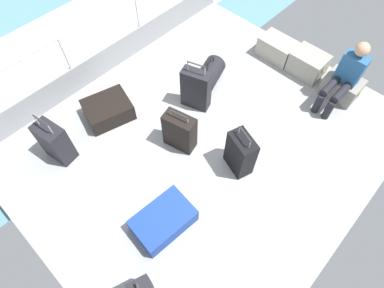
% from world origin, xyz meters
% --- Properties ---
extents(ground_plane, '(4.40, 5.20, 0.06)m').
position_xyz_m(ground_plane, '(0.00, 0.00, -0.03)').
color(ground_plane, '#939699').
extents(gunwale_port, '(0.06, 5.20, 0.45)m').
position_xyz_m(gunwale_port, '(-2.17, 0.00, 0.23)').
color(gunwale_port, '#939699').
rests_on(gunwale_port, ground_plane).
extents(railing_port, '(0.04, 4.20, 1.02)m').
position_xyz_m(railing_port, '(-2.17, 0.00, 0.78)').
color(railing_port, silver).
rests_on(railing_port, ground_plane).
extents(sea_wake, '(12.00, 12.00, 0.01)m').
position_xyz_m(sea_wake, '(-3.60, 0.00, -0.34)').
color(sea_wake, '#598C9E').
rests_on(sea_wake, ground_plane).
extents(cargo_crate_0, '(0.64, 0.40, 0.35)m').
position_xyz_m(cargo_crate_0, '(-0.30, 2.15, 0.17)').
color(cargo_crate_0, '#9E9989').
rests_on(cargo_crate_0, ground_plane).
extents(cargo_crate_1, '(0.59, 0.43, 0.38)m').
position_xyz_m(cargo_crate_1, '(0.30, 2.17, 0.19)').
color(cargo_crate_1, gray).
rests_on(cargo_crate_1, ground_plane).
extents(cargo_crate_2, '(0.58, 0.40, 0.35)m').
position_xyz_m(cargo_crate_2, '(0.96, 2.11, 0.18)').
color(cargo_crate_2, gray).
rests_on(cargo_crate_2, ground_plane).
extents(passenger_seated, '(0.34, 0.66, 1.05)m').
position_xyz_m(passenger_seated, '(0.96, 1.94, 0.54)').
color(passenger_seated, '#26598C').
rests_on(passenger_seated, ground_plane).
extents(suitcase_0, '(0.48, 0.32, 0.70)m').
position_xyz_m(suitcase_0, '(-0.22, -0.31, 0.30)').
color(suitcase_0, black).
rests_on(suitcase_0, ground_plane).
extents(suitcase_1, '(0.71, 0.79, 0.28)m').
position_xyz_m(suitcase_1, '(-1.37, -0.69, 0.14)').
color(suitcase_1, black).
rests_on(suitcase_1, ground_plane).
extents(suitcase_2, '(0.54, 0.77, 0.26)m').
position_xyz_m(suitcase_2, '(0.48, -1.31, 0.13)').
color(suitcase_2, navy).
rests_on(suitcase_2, ground_plane).
extents(suitcase_3, '(0.47, 0.32, 0.85)m').
position_xyz_m(suitcase_3, '(-0.57, 0.38, 0.34)').
color(suitcase_3, black).
rests_on(suitcase_3, ground_plane).
extents(suitcase_4, '(0.45, 0.31, 0.81)m').
position_xyz_m(suitcase_4, '(-1.31, -1.60, 0.31)').
color(suitcase_4, black).
rests_on(suitcase_4, ground_plane).
extents(suitcase_5, '(0.45, 0.35, 0.78)m').
position_xyz_m(suitcase_5, '(0.61, -0.02, 0.32)').
color(suitcase_5, black).
rests_on(suitcase_5, ground_plane).
extents(duffel_bag, '(0.50, 0.63, 0.49)m').
position_xyz_m(duffel_bag, '(-0.74, 0.89, 0.17)').
color(duffel_bag, black).
rests_on(duffel_bag, ground_plane).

